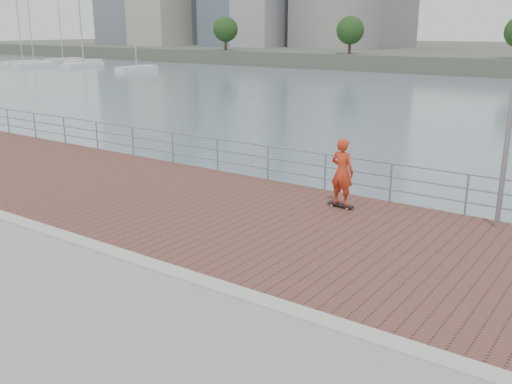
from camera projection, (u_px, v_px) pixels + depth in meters
The scene contains 7 objects.
water at pixel (199, 371), 11.54m from camera, with size 400.00×400.00×0.00m, color slate.
brick_lane at pixel (294, 228), 13.80m from camera, with size 40.00×6.80×0.02m, color brown.
curb at pixel (196, 279), 10.97m from camera, with size 40.00×0.40×0.06m, color #B7B5AD.
guardrail at pixel (357, 173), 16.27m from camera, with size 39.06×0.06×1.13m.
skateboard at pixel (341, 205), 15.33m from camera, with size 0.76×0.25×0.09m.
skateboarder at pixel (342, 172), 15.07m from camera, with size 0.66×0.43×1.80m, color red.
marina at pixel (69, 63), 101.14m from camera, with size 30.85×18.98×11.14m.
Camera 1 is at (6.77, -7.54, 4.70)m, focal length 40.00 mm.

